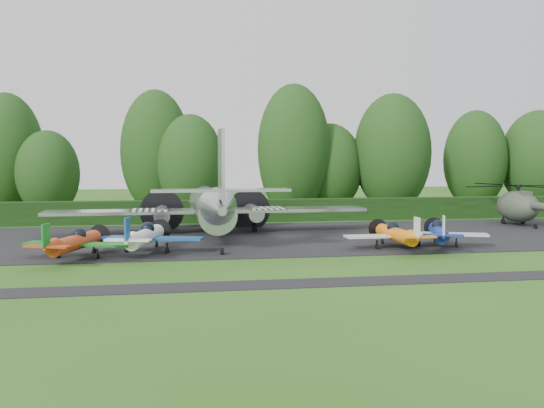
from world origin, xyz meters
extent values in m
plane|color=#2B5518|center=(0.00, 0.00, 0.00)|extent=(160.00, 160.00, 0.00)
cube|color=black|center=(0.00, 10.00, 0.00)|extent=(70.00, 18.00, 0.01)
cube|color=black|center=(0.00, -6.00, 0.00)|extent=(70.00, 2.00, 0.00)
cube|color=black|center=(0.00, 21.00, 0.00)|extent=(90.00, 1.60, 2.00)
cylinder|color=silver|center=(-3.85, 11.86, 2.08)|extent=(2.52, 13.16, 2.52)
cone|color=silver|center=(-3.85, 19.24, 2.08)|extent=(2.52, 1.65, 2.52)
cone|color=silver|center=(-3.85, 3.97, 2.63)|extent=(2.52, 3.29, 2.52)
sphere|color=black|center=(-3.85, 18.18, 2.63)|extent=(1.65, 1.65, 1.65)
cube|color=silver|center=(-3.85, 12.96, 1.75)|extent=(24.13, 2.63, 0.24)
cube|color=white|center=(-8.24, 12.96, 1.89)|extent=(2.85, 2.74, 0.05)
cube|color=white|center=(0.54, 12.96, 1.89)|extent=(2.85, 2.74, 0.05)
cylinder|color=silver|center=(-7.36, 13.62, 1.48)|extent=(1.21, 3.51, 1.21)
cylinder|color=silver|center=(-0.34, 13.62, 1.48)|extent=(1.21, 3.51, 1.21)
cylinder|color=black|center=(-7.36, 16.09, 1.48)|extent=(3.51, 0.03, 3.51)
cylinder|color=black|center=(-0.34, 16.09, 1.48)|extent=(3.51, 0.03, 3.51)
cube|color=silver|center=(-3.85, 3.09, 3.84)|extent=(8.23, 1.54, 0.15)
cube|color=silver|center=(-3.85, 2.76, 5.37)|extent=(0.20, 2.41, 4.17)
cylinder|color=black|center=(-7.36, 13.18, 0.27)|extent=(0.27, 0.99, 0.99)
cylinder|color=black|center=(-0.34, 13.18, 0.27)|extent=(0.27, 0.99, 0.99)
cylinder|color=black|center=(-3.85, 2.65, 0.20)|extent=(0.20, 0.48, 0.48)
cylinder|color=#BC3811|center=(-12.03, 2.28, 1.00)|extent=(0.87, 5.00, 0.87)
sphere|color=black|center=(-12.03, 2.82, 1.41)|extent=(0.76, 0.76, 0.76)
cube|color=#11721C|center=(-12.03, 2.73, 0.86)|extent=(6.36, 1.18, 0.13)
cube|color=#BC3811|center=(-12.03, -0.72, 1.23)|extent=(2.36, 0.64, 0.09)
cube|color=#11721C|center=(-12.03, -0.82, 1.82)|extent=(0.09, 0.73, 1.18)
cylinder|color=black|center=(-12.03, 5.50, 1.00)|extent=(1.36, 0.02, 1.36)
cylinder|color=black|center=(-13.21, 2.55, 0.16)|extent=(0.13, 0.40, 0.40)
cylinder|color=black|center=(-10.85, 2.55, 0.16)|extent=(0.13, 0.40, 0.40)
cylinder|color=black|center=(-12.03, 4.64, 0.15)|extent=(0.11, 0.36, 0.36)
cylinder|color=white|center=(-8.23, 3.77, 1.06)|extent=(0.93, 5.30, 0.93)
sphere|color=black|center=(-8.23, 4.35, 1.49)|extent=(0.81, 0.81, 0.81)
cube|color=navy|center=(-8.23, 4.25, 0.92)|extent=(6.75, 1.25, 0.13)
cube|color=white|center=(-8.23, 0.59, 1.30)|extent=(2.51, 0.67, 0.10)
cube|color=navy|center=(-8.23, 0.49, 1.93)|extent=(0.10, 0.77, 1.25)
cylinder|color=black|center=(-8.23, 7.19, 1.06)|extent=(1.45, 0.02, 1.45)
cylinder|color=black|center=(-9.48, 4.06, 0.17)|extent=(0.13, 0.42, 0.42)
cylinder|color=black|center=(-6.97, 4.06, 0.17)|extent=(0.13, 0.42, 0.42)
cylinder|color=black|center=(-8.23, 6.27, 0.15)|extent=(0.12, 0.39, 0.39)
cylinder|color=orange|center=(7.20, 2.92, 0.98)|extent=(0.86, 4.91, 0.86)
sphere|color=black|center=(7.20, 3.46, 1.38)|extent=(0.75, 0.75, 0.75)
cube|color=silver|center=(7.20, 3.37, 0.85)|extent=(6.25, 1.16, 0.13)
cube|color=orange|center=(7.20, -0.03, 1.21)|extent=(2.32, 0.63, 0.09)
cube|color=silver|center=(7.20, -0.12, 1.79)|extent=(0.09, 0.71, 1.16)
cylinder|color=black|center=(7.20, 6.09, 0.98)|extent=(1.34, 0.02, 1.34)
cylinder|color=black|center=(6.04, 3.19, 0.16)|extent=(0.13, 0.39, 0.39)
cylinder|color=black|center=(8.36, 3.19, 0.16)|extent=(0.13, 0.39, 0.39)
cylinder|color=black|center=(7.20, 5.24, 0.14)|extent=(0.11, 0.36, 0.36)
cylinder|color=navy|center=(10.18, 3.34, 0.98)|extent=(0.86, 4.92, 0.86)
sphere|color=black|center=(10.18, 3.87, 1.39)|extent=(0.75, 0.75, 0.75)
cube|color=silver|center=(10.18, 3.78, 0.85)|extent=(6.27, 1.16, 0.13)
cube|color=navy|center=(10.18, 0.38, 1.21)|extent=(2.33, 0.63, 0.09)
cube|color=silver|center=(10.18, 0.29, 1.79)|extent=(0.09, 0.72, 1.16)
cylinder|color=black|center=(10.18, 6.51, 0.98)|extent=(1.34, 0.02, 1.34)
cylinder|color=black|center=(9.02, 3.60, 0.16)|extent=(0.13, 0.39, 0.39)
cylinder|color=black|center=(11.34, 3.60, 0.16)|extent=(0.13, 0.39, 0.39)
cylinder|color=black|center=(10.18, 5.66, 0.14)|extent=(0.11, 0.36, 0.36)
ellipsoid|color=#364031|center=(22.42, 14.38, 1.62)|extent=(2.81, 5.15, 2.69)
cylinder|color=black|center=(22.42, 14.38, 2.97)|extent=(0.27, 0.27, 0.72)
cylinder|color=black|center=(22.42, 14.38, 3.37)|extent=(0.63, 0.63, 0.22)
cylinder|color=black|center=(22.42, 14.38, 3.37)|extent=(10.79, 10.79, 0.05)
cube|color=#364031|center=(22.42, 13.66, 2.65)|extent=(0.81, 1.80, 0.63)
ellipsoid|color=black|center=(22.42, 15.81, 1.71)|extent=(1.71, 1.71, 1.54)
cylinder|color=black|center=(21.52, 15.10, 0.27)|extent=(0.16, 0.50, 0.50)
cylinder|color=black|center=(23.32, 15.10, 0.27)|extent=(0.16, 0.50, 0.50)
cylinder|color=black|center=(22.42, 11.50, 0.22)|extent=(0.14, 0.43, 0.43)
cylinder|color=black|center=(16.44, 28.40, 2.05)|extent=(0.70, 0.70, 4.09)
ellipsoid|color=#1E3C13|center=(16.44, 28.40, 6.25)|extent=(8.10, 8.10, 12.51)
cylinder|color=black|center=(5.81, 28.56, 2.18)|extent=(0.70, 0.70, 4.36)
ellipsoid|color=#1E3C13|center=(5.81, 28.56, 6.66)|extent=(7.49, 7.49, 13.33)
cylinder|color=black|center=(-4.76, 28.33, 1.65)|extent=(0.70, 0.70, 3.30)
ellipsoid|color=#1E3C13|center=(-4.76, 28.33, 5.05)|extent=(6.66, 6.66, 10.10)
cylinder|color=black|center=(-23.14, 32.29, 2.02)|extent=(0.70, 0.70, 4.04)
ellipsoid|color=#1E3C13|center=(-23.14, 32.29, 6.17)|extent=(7.32, 7.32, 12.34)
cylinder|color=black|center=(26.86, 30.30, 1.80)|extent=(0.70, 0.70, 3.60)
ellipsoid|color=#1E3C13|center=(26.86, 30.30, 5.51)|extent=(6.96, 6.96, 11.01)
cylinder|color=black|center=(-8.24, 31.22, 2.09)|extent=(0.70, 0.70, 4.18)
ellipsoid|color=#1E3C13|center=(-8.24, 31.22, 6.39)|extent=(7.25, 7.25, 12.78)
cylinder|color=black|center=(-18.63, 29.36, 1.38)|extent=(0.70, 0.70, 2.76)
ellipsoid|color=#1E3C13|center=(-18.63, 29.36, 4.22)|extent=(6.11, 6.11, 8.44)
cylinder|color=black|center=(33.94, 29.40, 1.81)|extent=(0.70, 0.70, 3.62)
ellipsoid|color=#1E3C13|center=(33.94, 29.40, 5.53)|extent=(8.16, 8.16, 11.06)
cylinder|color=black|center=(9.99, 29.99, 1.54)|extent=(0.70, 0.70, 3.08)
ellipsoid|color=#1E3C13|center=(9.99, 29.99, 4.70)|extent=(7.07, 7.07, 9.40)
cylinder|color=black|center=(5.12, 28.09, 2.01)|extent=(0.70, 0.70, 4.01)
ellipsoid|color=#1E3C13|center=(5.12, 28.09, 6.13)|extent=(6.11, 6.11, 12.27)
camera|label=1|loc=(-6.56, -32.86, 5.81)|focal=40.00mm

